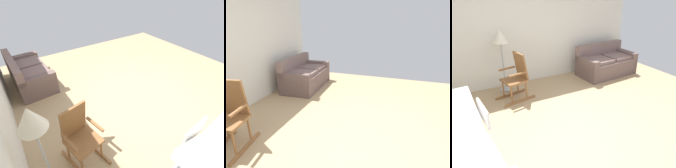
{
  "view_description": "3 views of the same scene",
  "coord_description": "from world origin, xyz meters",
  "views": [
    {
      "loc": [
        -2.43,
        2.33,
        2.65
      ],
      "look_at": [
        -0.01,
        0.7,
        0.63
      ],
      "focal_mm": 27.08,
      "sensor_mm": 36.0,
      "label": 1
    },
    {
      "loc": [
        -2.55,
        -0.51,
        1.88
      ],
      "look_at": [
        0.22,
        0.44,
        0.84
      ],
      "focal_mm": 29.86,
      "sensor_mm": 36.0,
      "label": 2
    },
    {
      "loc": [
        -2.09,
        -2.73,
        2.39
      ],
      "look_at": [
        -0.28,
        0.51,
        0.74
      ],
      "focal_mm": 35.94,
      "sensor_mm": 36.0,
      "label": 3
    }
  ],
  "objects": [
    {
      "name": "rocking_chair",
      "position": [
        -0.76,
        1.8,
        0.5
      ],
      "size": [
        0.84,
        0.62,
        1.05
      ],
      "color": "brown",
      "rests_on": "ground"
    },
    {
      "name": "back_wall",
      "position": [
        0.0,
        2.68,
        1.35
      ],
      "size": [
        5.89,
        0.1,
        2.7
      ],
      "primitive_type": "cube",
      "color": "silver",
      "rests_on": "ground"
    },
    {
      "name": "couch",
      "position": [
        1.94,
        2.02,
        0.31
      ],
      "size": [
        1.65,
        0.94,
        0.85
      ],
      "color": "#68534F",
      "rests_on": "ground"
    },
    {
      "name": "ground_plane",
      "position": [
        0.0,
        0.0,
        0.0
      ],
      "size": [
        7.12,
        7.12,
        0.0
      ],
      "primitive_type": "plane",
      "color": "tan"
    },
    {
      "name": "hospital_bed",
      "position": [
        -2.22,
        0.03,
        0.3
      ],
      "size": [
        1.12,
        2.16,
        0.97
      ],
      "color": "silver",
      "rests_on": "ground"
    },
    {
      "name": "floor_lamp",
      "position": [
        -0.89,
        2.35,
        1.23
      ],
      "size": [
        0.34,
        0.34,
        1.48
      ],
      "color": "#B2B5BA",
      "rests_on": "ground"
    }
  ]
}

